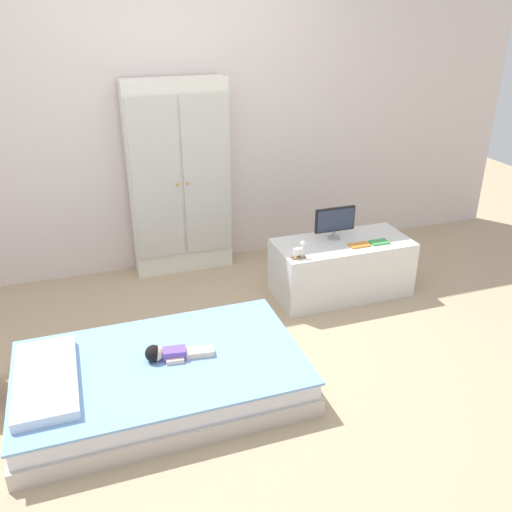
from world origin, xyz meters
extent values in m
cube|color=tan|center=(0.00, 0.00, -0.01)|extent=(10.00, 10.00, 0.02)
cube|color=silver|center=(0.00, 1.57, 1.35)|extent=(6.40, 0.05, 2.70)
cube|color=beige|center=(-0.41, -0.17, 0.05)|extent=(1.62, 0.97, 0.11)
cube|color=silver|center=(-0.41, -0.17, 0.16)|extent=(1.58, 0.93, 0.10)
cube|color=#7AA8DB|center=(-0.41, -0.17, 0.22)|extent=(1.61, 0.96, 0.02)
cube|color=silver|center=(-1.02, -0.17, 0.25)|extent=(0.32, 0.70, 0.06)
cube|color=#6B4CB2|center=(-0.32, -0.17, 0.25)|extent=(0.14, 0.10, 0.06)
cube|color=beige|center=(-0.18, -0.17, 0.24)|extent=(0.16, 0.06, 0.04)
cube|color=beige|center=(-0.18, -0.20, 0.24)|extent=(0.16, 0.06, 0.04)
cube|color=beige|center=(-0.32, -0.11, 0.24)|extent=(0.10, 0.04, 0.03)
cube|color=beige|center=(-0.33, -0.22, 0.24)|extent=(0.10, 0.04, 0.03)
sphere|color=beige|center=(-0.43, -0.15, 0.27)|extent=(0.09, 0.09, 0.09)
sphere|color=black|center=(-0.44, -0.15, 0.27)|extent=(0.10, 0.10, 0.10)
cube|color=white|center=(0.07, 1.43, 0.78)|extent=(0.80, 0.20, 1.56)
cube|color=beige|center=(-0.13, 1.32, 0.82)|extent=(0.38, 0.02, 1.28)
cube|color=beige|center=(0.27, 1.32, 0.82)|extent=(0.38, 0.02, 1.28)
sphere|color=gold|center=(0.03, 1.30, 0.78)|extent=(0.02, 0.02, 0.02)
sphere|color=gold|center=(0.11, 1.30, 0.78)|extent=(0.02, 0.02, 0.02)
cube|color=silver|center=(1.12, 0.58, 0.22)|extent=(1.03, 0.48, 0.43)
cylinder|color=#99999E|center=(1.08, 0.67, 0.44)|extent=(0.10, 0.10, 0.01)
cylinder|color=#99999E|center=(1.08, 0.67, 0.47)|extent=(0.02, 0.02, 0.05)
cube|color=black|center=(1.08, 0.67, 0.59)|extent=(0.32, 0.02, 0.19)
cube|color=#28334C|center=(1.08, 0.65, 0.59)|extent=(0.30, 0.01, 0.17)
cube|color=#8E6642|center=(0.69, 0.44, 0.44)|extent=(0.11, 0.01, 0.01)
cube|color=#8E6642|center=(0.69, 0.41, 0.44)|extent=(0.11, 0.01, 0.01)
cube|color=white|center=(0.69, 0.43, 0.49)|extent=(0.07, 0.03, 0.04)
cylinder|color=white|center=(0.71, 0.44, 0.46)|extent=(0.01, 0.01, 0.02)
cylinder|color=white|center=(0.71, 0.42, 0.46)|extent=(0.01, 0.01, 0.02)
cylinder|color=white|center=(0.66, 0.44, 0.46)|extent=(0.01, 0.01, 0.02)
cylinder|color=white|center=(0.66, 0.42, 0.46)|extent=(0.01, 0.01, 0.02)
cylinder|color=white|center=(0.72, 0.43, 0.52)|extent=(0.02, 0.02, 0.02)
sphere|color=white|center=(0.72, 0.43, 0.54)|extent=(0.04, 0.04, 0.04)
cube|color=orange|center=(1.20, 0.48, 0.44)|extent=(0.15, 0.08, 0.01)
cube|color=#429E51|center=(1.36, 0.48, 0.44)|extent=(0.14, 0.09, 0.01)
camera|label=1|loc=(-0.72, -2.76, 2.09)|focal=38.36mm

